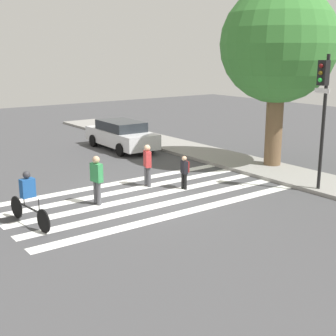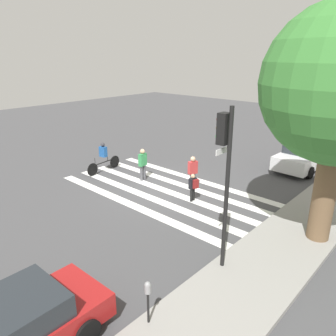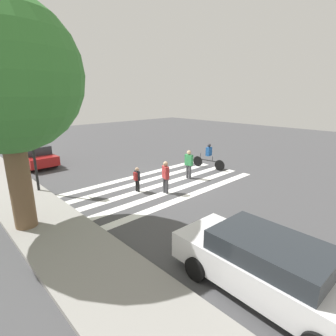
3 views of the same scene
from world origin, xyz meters
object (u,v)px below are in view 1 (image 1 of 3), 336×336
object	(u,v)px
cyclist_mid_street	(28,197)
car_parked_far_curb	(121,135)
traffic_light	(323,98)
pedestrian_adult_blue_shirt	(147,163)
street_tree	(278,45)
pedestrian_adult_yellow_jacket	(185,170)
pedestrian_child_with_backpack	(97,177)

from	to	relation	value
cyclist_mid_street	car_parked_far_curb	size ratio (longest dim) A/B	0.48
car_parked_far_curb	traffic_light	bearing A→B (deg)	9.83
pedestrian_adult_blue_shirt	street_tree	bearing A→B (deg)	102.02
car_parked_far_curb	pedestrian_adult_blue_shirt	bearing A→B (deg)	-21.44
street_tree	pedestrian_adult_yellow_jacket	size ratio (longest dim) A/B	6.14
pedestrian_child_with_backpack	pedestrian_adult_yellow_jacket	size ratio (longest dim) A/B	1.32
pedestrian_adult_blue_shirt	car_parked_far_curb	distance (m)	7.20
pedestrian_adult_yellow_jacket	car_parked_far_curb	xyz separation A→B (m)	(-7.72, 1.93, 0.03)
traffic_light	pedestrian_adult_blue_shirt	distance (m)	6.64
pedestrian_child_with_backpack	cyclist_mid_street	size ratio (longest dim) A/B	0.71
traffic_light	street_tree	bearing A→B (deg)	154.66
pedestrian_adult_yellow_jacket	car_parked_far_curb	distance (m)	7.96
pedestrian_child_with_backpack	car_parked_far_curb	distance (m)	9.17
street_tree	car_parked_far_curb	size ratio (longest dim) A/B	1.59
pedestrian_adult_blue_shirt	car_parked_far_curb	xyz separation A→B (m)	(-6.62, 2.83, -0.14)
traffic_light	pedestrian_child_with_backpack	bearing A→B (deg)	-116.73
pedestrian_adult_yellow_jacket	car_parked_far_curb	size ratio (longest dim) A/B	0.26
street_tree	pedestrian_adult_yellow_jacket	distance (m)	6.83
traffic_light	street_tree	distance (m)	4.29
car_parked_far_curb	pedestrian_child_with_backpack	bearing A→B (deg)	-34.24
street_tree	pedestrian_adult_yellow_jacket	xyz separation A→B (m)	(0.32, -5.16, -4.46)
pedestrian_child_with_backpack	pedestrian_adult_blue_shirt	world-z (taller)	pedestrian_child_with_backpack
traffic_light	cyclist_mid_street	xyz separation A→B (m)	(-2.96, -9.45, -2.53)
traffic_light	cyclist_mid_street	bearing A→B (deg)	-107.37
pedestrian_adult_blue_shirt	cyclist_mid_street	world-z (taller)	cyclist_mid_street
traffic_light	pedestrian_adult_blue_shirt	size ratio (longest dim) A/B	3.05
traffic_light	pedestrian_adult_yellow_jacket	xyz separation A→B (m)	(-3.20, -3.49, -2.67)
street_tree	pedestrian_adult_yellow_jacket	world-z (taller)	street_tree
car_parked_far_curb	street_tree	bearing A→B (deg)	25.28
pedestrian_child_with_backpack	car_parked_far_curb	world-z (taller)	pedestrian_child_with_backpack
pedestrian_adult_blue_shirt	cyclist_mid_street	size ratio (longest dim) A/B	0.69
traffic_light	pedestrian_adult_blue_shirt	world-z (taller)	traffic_light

